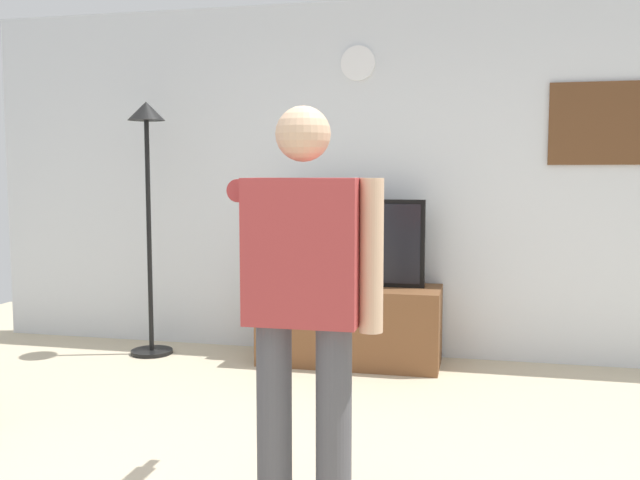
{
  "coord_description": "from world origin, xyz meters",
  "views": [
    {
      "loc": [
        0.78,
        -2.41,
        1.41
      ],
      "look_at": [
        -0.04,
        1.2,
        1.05
      ],
      "focal_mm": 39.27,
      "sensor_mm": 36.0,
      "label": 1
    }
  ],
  "objects_px": {
    "framed_picture": "(606,123)",
    "floor_lamp": "(148,175)",
    "person_standing_nearer_lamp": "(304,293)",
    "television": "(352,242)",
    "wall_clock": "(358,63)",
    "tv_stand": "(350,325)"
  },
  "relations": [
    {
      "from": "floor_lamp",
      "to": "person_standing_nearer_lamp",
      "type": "height_order",
      "value": "floor_lamp"
    },
    {
      "from": "wall_clock",
      "to": "framed_picture",
      "type": "height_order",
      "value": "wall_clock"
    },
    {
      "from": "tv_stand",
      "to": "person_standing_nearer_lamp",
      "type": "distance_m",
      "value": 2.53
    },
    {
      "from": "framed_picture",
      "to": "floor_lamp",
      "type": "xyz_separation_m",
      "value": [
        -3.33,
        -0.39,
        -0.37
      ]
    },
    {
      "from": "television",
      "to": "framed_picture",
      "type": "distance_m",
      "value": 1.99
    },
    {
      "from": "television",
      "to": "wall_clock",
      "type": "bearing_deg",
      "value": 90.0
    },
    {
      "from": "framed_picture",
      "to": "floor_lamp",
      "type": "distance_m",
      "value": 3.37
    },
    {
      "from": "framed_picture",
      "to": "floor_lamp",
      "type": "bearing_deg",
      "value": -173.37
    },
    {
      "from": "wall_clock",
      "to": "framed_picture",
      "type": "xyz_separation_m",
      "value": [
        1.77,
        0.0,
        -0.48
      ]
    },
    {
      "from": "television",
      "to": "floor_lamp",
      "type": "relative_size",
      "value": 0.55
    },
    {
      "from": "television",
      "to": "wall_clock",
      "type": "distance_m",
      "value": 1.36
    },
    {
      "from": "floor_lamp",
      "to": "television",
      "type": "bearing_deg",
      "value": 5.09
    },
    {
      "from": "wall_clock",
      "to": "framed_picture",
      "type": "distance_m",
      "value": 1.84
    },
    {
      "from": "television",
      "to": "person_standing_nearer_lamp",
      "type": "bearing_deg",
      "value": -84.02
    },
    {
      "from": "television",
      "to": "floor_lamp",
      "type": "bearing_deg",
      "value": -174.91
    },
    {
      "from": "wall_clock",
      "to": "floor_lamp",
      "type": "relative_size",
      "value": 0.13
    },
    {
      "from": "tv_stand",
      "to": "television",
      "type": "xyz_separation_m",
      "value": [
        -0.0,
        0.05,
        0.61
      ]
    },
    {
      "from": "tv_stand",
      "to": "person_standing_nearer_lamp",
      "type": "xyz_separation_m",
      "value": [
        0.26,
        -2.43,
        0.66
      ]
    },
    {
      "from": "floor_lamp",
      "to": "tv_stand",
      "type": "bearing_deg",
      "value": 3.39
    },
    {
      "from": "wall_clock",
      "to": "person_standing_nearer_lamp",
      "type": "height_order",
      "value": "wall_clock"
    },
    {
      "from": "framed_picture",
      "to": "person_standing_nearer_lamp",
      "type": "bearing_deg",
      "value": -119.09
    },
    {
      "from": "framed_picture",
      "to": "person_standing_nearer_lamp",
      "type": "relative_size",
      "value": 0.46
    }
  ]
}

